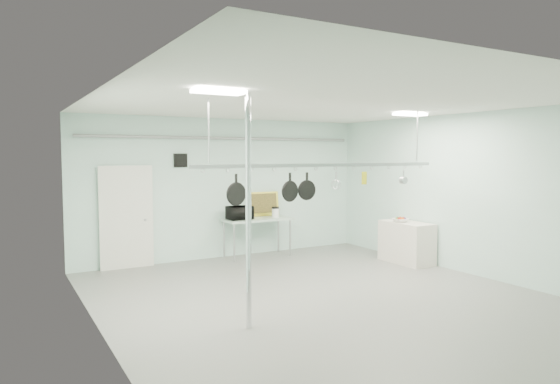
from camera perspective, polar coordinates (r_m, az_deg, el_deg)
floor at (r=8.43m, az=5.21°, el=-12.10°), size 8.00×8.00×0.00m
ceiling at (r=8.13m, az=5.37°, el=10.02°), size 7.00×8.00×0.02m
back_wall at (r=11.60m, az=-6.13°, el=0.44°), size 7.00×0.02×3.20m
right_wall at (r=10.52m, az=21.02°, el=-0.22°), size 0.02×8.00×3.20m
door at (r=10.89m, az=-17.16°, el=-2.89°), size 1.10×0.10×2.20m
wall_vent at (r=11.16m, az=-11.30°, el=3.57°), size 0.30×0.04×0.30m
conduit_pipe at (r=11.50m, az=-6.00°, el=6.14°), size 6.60×0.07×0.07m
chrome_pole at (r=6.74m, az=-3.63°, el=-2.32°), size 0.08×0.08×3.20m
prep_table at (r=11.59m, az=-2.60°, el=-3.37°), size 1.60×0.70×0.91m
side_cabinet at (r=11.35m, az=14.26°, el=-5.61°), size 0.60×1.20×0.90m
pot_rack at (r=8.45m, az=5.25°, el=3.28°), size 4.80×0.06×1.00m
light_panel_left at (r=6.36m, az=-7.01°, el=11.35°), size 0.65×0.30×0.05m
light_panel_right at (r=10.12m, az=14.65°, el=8.60°), size 0.65×0.30×0.05m
microwave at (r=11.35m, az=-4.63°, el=-2.39°), size 0.56×0.39×0.30m
coffee_canister at (r=11.71m, az=-0.54°, el=-2.40°), size 0.21×0.21×0.21m
painting_large at (r=11.96m, az=-1.90°, el=-1.37°), size 0.79×0.17×0.58m
painting_small at (r=12.07m, az=-1.02°, el=-2.11°), size 0.30×0.10×0.25m
fruit_bowl at (r=11.25m, az=13.62°, el=-3.15°), size 0.35×0.35×0.08m
skillet_left at (r=7.63m, az=-5.03°, el=0.25°), size 0.36×0.13×0.49m
skillet_mid at (r=8.08m, az=1.15°, el=0.57°), size 0.35×0.13×0.47m
skillet_right at (r=8.25m, az=3.09°, el=0.72°), size 0.33×0.07×0.45m
whisk at (r=8.58m, az=6.41°, el=1.22°), size 0.21×0.21×0.33m
grater at (r=8.96m, az=9.60°, el=1.59°), size 0.10×0.05×0.25m
saucepan at (r=9.58m, az=13.93°, el=1.65°), size 0.15×0.12×0.26m
fruit_cluster at (r=11.24m, az=13.62°, el=-2.95°), size 0.24×0.24×0.09m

